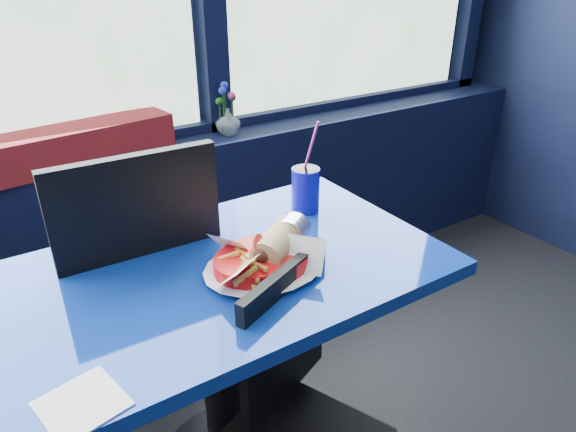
# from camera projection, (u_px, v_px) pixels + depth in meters

# --- Properties ---
(window_sill) EXTENTS (5.00, 0.26, 0.80)m
(window_sill) POSITION_uv_depth(u_px,v_px,m) (53.00, 266.00, 1.99)
(window_sill) COLOR black
(window_sill) RESTS_ON ground
(near_table) EXTENTS (1.20, 0.70, 0.75)m
(near_table) POSITION_uv_depth(u_px,v_px,m) (219.00, 324.00, 1.41)
(near_table) COLOR black
(near_table) RESTS_ON ground
(chair_near_front) EXTENTS (0.48, 0.48, 0.81)m
(chair_near_front) POSITION_uv_depth(u_px,v_px,m) (292.00, 407.00, 1.28)
(chair_near_front) COLOR black
(chair_near_front) RESTS_ON ground
(chair_near_back) EXTENTS (0.48, 0.49, 1.03)m
(chair_near_back) POSITION_uv_depth(u_px,v_px,m) (134.00, 279.00, 1.57)
(chair_near_back) COLOR black
(chair_near_back) RESTS_ON ground
(planter_box) EXTENTS (0.69, 0.26, 0.14)m
(planter_box) POSITION_uv_depth(u_px,v_px,m) (80.00, 144.00, 1.85)
(planter_box) COLOR maroon
(planter_box) RESTS_ON window_sill
(flower_vase) EXTENTS (0.13, 0.13, 0.22)m
(flower_vase) POSITION_uv_depth(u_px,v_px,m) (228.00, 119.00, 2.15)
(flower_vase) COLOR silver
(flower_vase) RESTS_ON window_sill
(food_basket) EXTENTS (0.32, 0.31, 0.11)m
(food_basket) POSITION_uv_depth(u_px,v_px,m) (267.00, 257.00, 1.31)
(food_basket) COLOR red
(food_basket) RESTS_ON near_table
(ketchup_bottle) EXTENTS (0.06, 0.06, 0.23)m
(ketchup_bottle) POSITION_uv_depth(u_px,v_px,m) (190.00, 191.00, 1.52)
(ketchup_bottle) COLOR red
(ketchup_bottle) RESTS_ON near_table
(soda_cup) EXTENTS (0.09, 0.09, 0.30)m
(soda_cup) POSITION_uv_depth(u_px,v_px,m) (306.00, 189.00, 1.61)
(soda_cup) COLOR #0F0E9D
(soda_cup) RESTS_ON near_table
(napkin) EXTENTS (0.16, 0.16, 0.00)m
(napkin) POSITION_uv_depth(u_px,v_px,m) (82.00, 404.00, 0.92)
(napkin) COLOR white
(napkin) RESTS_ON near_table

